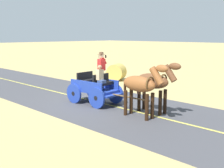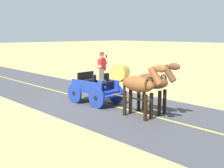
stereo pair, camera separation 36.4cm
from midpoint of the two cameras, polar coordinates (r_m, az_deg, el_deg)
ground_plane at (r=14.33m, az=-4.03°, el=-3.55°), size 200.00×200.00×0.00m
road_surface at (r=14.32m, az=-4.03°, el=-3.53°), size 5.94×160.00×0.01m
road_centre_stripe at (r=14.32m, az=-4.03°, el=-3.51°), size 0.12×160.00×0.00m
horse_drawn_carriage at (r=13.81m, az=-4.01°, el=-0.60°), size 1.55×4.52×2.50m
horse_near_side at (r=12.16m, az=7.62°, el=0.34°), size 0.62×2.13×2.21m
horse_off_side at (r=11.40m, az=4.94°, el=-0.25°), size 0.60×2.13×2.21m
hay_bale at (r=20.76m, az=0.41°, el=2.36°), size 1.49×1.54×1.20m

